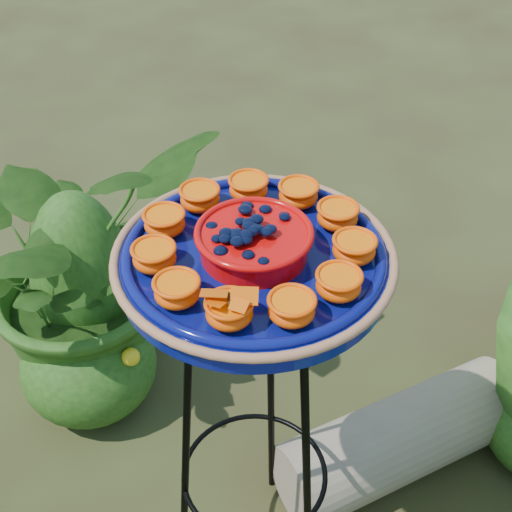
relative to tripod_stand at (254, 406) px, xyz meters
name	(u,v)px	position (x,y,z in m)	size (l,w,h in m)	color
tripod_stand	(254,406)	(0.00, 0.00, 0.00)	(0.35, 0.36, 0.88)	black
feeder_dish	(254,255)	(0.00, 0.00, 0.38)	(0.49, 0.49, 0.10)	#080E5D
driftwood_log	(400,439)	(0.34, 0.28, -0.42)	(0.22, 0.22, 0.65)	gray
shrub_back_left	(80,261)	(-0.55, 0.53, -0.13)	(0.72, 0.62, 0.80)	#1C4312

